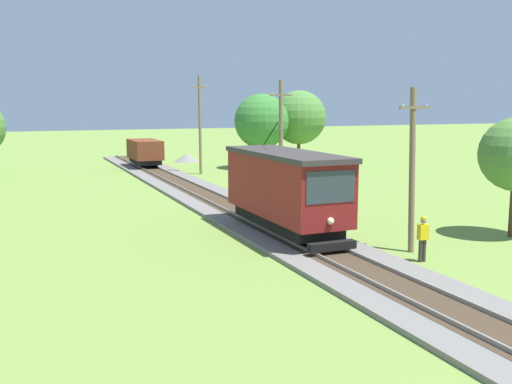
{
  "coord_description": "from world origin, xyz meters",
  "views": [
    {
      "loc": [
        -11.06,
        -4.53,
        5.91
      ],
      "look_at": [
        0.26,
        22.47,
        1.43
      ],
      "focal_mm": 40.57,
      "sensor_mm": 36.0,
      "label": 1
    }
  ],
  "objects_px": {
    "track_worker": "(423,236)",
    "tree_right_near": "(262,121)",
    "freight_car": "(145,152)",
    "utility_pole_near_tram": "(412,168)",
    "tree_left_near": "(299,117)",
    "gravel_pile": "(187,158)",
    "utility_pole_mid": "(281,141)",
    "utility_pole_far": "(200,124)",
    "red_tram": "(285,188)"
  },
  "relations": [
    {
      "from": "track_worker",
      "to": "tree_left_near",
      "type": "height_order",
      "value": "tree_left_near"
    },
    {
      "from": "freight_car",
      "to": "utility_pole_mid",
      "type": "bearing_deg",
      "value": -81.02
    },
    {
      "from": "red_tram",
      "to": "utility_pole_mid",
      "type": "xyz_separation_m",
      "value": [
        3.46,
        7.85,
        1.54
      ]
    },
    {
      "from": "red_tram",
      "to": "tree_left_near",
      "type": "height_order",
      "value": "tree_left_near"
    },
    {
      "from": "red_tram",
      "to": "tree_right_near",
      "type": "bearing_deg",
      "value": 68.94
    },
    {
      "from": "freight_car",
      "to": "track_worker",
      "type": "height_order",
      "value": "freight_car"
    },
    {
      "from": "utility_pole_near_tram",
      "to": "tree_right_near",
      "type": "distance_m",
      "value": 30.66
    },
    {
      "from": "freight_car",
      "to": "utility_pole_far",
      "type": "relative_size",
      "value": 0.63
    },
    {
      "from": "red_tram",
      "to": "tree_right_near",
      "type": "relative_size",
      "value": 1.25
    },
    {
      "from": "utility_pole_near_tram",
      "to": "track_worker",
      "type": "distance_m",
      "value": 2.87
    },
    {
      "from": "freight_car",
      "to": "gravel_pile",
      "type": "distance_m",
      "value": 7.01
    },
    {
      "from": "tree_left_near",
      "to": "utility_pole_near_tram",
      "type": "bearing_deg",
      "value": -109.09
    },
    {
      "from": "gravel_pile",
      "to": "track_worker",
      "type": "relative_size",
      "value": 1.43
    },
    {
      "from": "utility_pole_mid",
      "to": "utility_pole_far",
      "type": "distance_m",
      "value": 15.97
    },
    {
      "from": "utility_pole_mid",
      "to": "tree_right_near",
      "type": "bearing_deg",
      "value": 70.17
    },
    {
      "from": "tree_left_near",
      "to": "tree_right_near",
      "type": "relative_size",
      "value": 1.05
    },
    {
      "from": "utility_pole_far",
      "to": "track_worker",
      "type": "height_order",
      "value": "utility_pole_far"
    },
    {
      "from": "utility_pole_near_tram",
      "to": "utility_pole_mid",
      "type": "height_order",
      "value": "utility_pole_mid"
    },
    {
      "from": "utility_pole_far",
      "to": "track_worker",
      "type": "bearing_deg",
      "value": -91.05
    },
    {
      "from": "utility_pole_mid",
      "to": "freight_car",
      "type": "bearing_deg",
      "value": 98.98
    },
    {
      "from": "freight_car",
      "to": "utility_pole_near_tram",
      "type": "distance_m",
      "value": 34.39
    },
    {
      "from": "freight_car",
      "to": "utility_pole_far",
      "type": "distance_m",
      "value": 7.4
    },
    {
      "from": "track_worker",
      "to": "tree_right_near",
      "type": "relative_size",
      "value": 0.26
    },
    {
      "from": "red_tram",
      "to": "tree_left_near",
      "type": "relative_size",
      "value": 1.19
    },
    {
      "from": "utility_pole_near_tram",
      "to": "tree_right_near",
      "type": "relative_size",
      "value": 0.96
    },
    {
      "from": "gravel_pile",
      "to": "tree_left_near",
      "type": "height_order",
      "value": "tree_left_near"
    },
    {
      "from": "red_tram",
      "to": "tree_left_near",
      "type": "bearing_deg",
      "value": 61.93
    },
    {
      "from": "track_worker",
      "to": "utility_pole_far",
      "type": "bearing_deg",
      "value": -177.74
    },
    {
      "from": "utility_pole_mid",
      "to": "tree_left_near",
      "type": "xyz_separation_m",
      "value": [
        10.73,
        18.75,
        0.87
      ]
    },
    {
      "from": "track_worker",
      "to": "gravel_pile",
      "type": "bearing_deg",
      "value": 179.98
    },
    {
      "from": "freight_car",
      "to": "tree_left_near",
      "type": "height_order",
      "value": "tree_left_near"
    },
    {
      "from": "utility_pole_mid",
      "to": "utility_pole_far",
      "type": "height_order",
      "value": "utility_pole_far"
    },
    {
      "from": "utility_pole_near_tram",
      "to": "utility_pole_far",
      "type": "bearing_deg",
      "value": 90.0
    },
    {
      "from": "utility_pole_near_tram",
      "to": "gravel_pile",
      "type": "bearing_deg",
      "value": 87.35
    },
    {
      "from": "red_tram",
      "to": "freight_car",
      "type": "height_order",
      "value": "red_tram"
    },
    {
      "from": "utility_pole_mid",
      "to": "tree_right_near",
      "type": "xyz_separation_m",
      "value": [
        6.39,
        17.73,
        0.59
      ]
    },
    {
      "from": "tree_right_near",
      "to": "utility_pole_mid",
      "type": "bearing_deg",
      "value": -109.83
    },
    {
      "from": "freight_car",
      "to": "tree_left_near",
      "type": "bearing_deg",
      "value": -12.63
    },
    {
      "from": "freight_car",
      "to": "gravel_pile",
      "type": "relative_size",
      "value": 2.03
    },
    {
      "from": "utility_pole_near_tram",
      "to": "tree_right_near",
      "type": "xyz_separation_m",
      "value": [
        6.39,
        29.97,
        0.96
      ]
    },
    {
      "from": "utility_pole_far",
      "to": "gravel_pile",
      "type": "distance_m",
      "value": 11.28
    },
    {
      "from": "utility_pole_mid",
      "to": "track_worker",
      "type": "distance_m",
      "value": 14.01
    },
    {
      "from": "gravel_pile",
      "to": "tree_left_near",
      "type": "relative_size",
      "value": 0.36
    },
    {
      "from": "red_tram",
      "to": "track_worker",
      "type": "distance_m",
      "value": 6.67
    },
    {
      "from": "freight_car",
      "to": "utility_pole_far",
      "type": "height_order",
      "value": "utility_pole_far"
    },
    {
      "from": "tree_left_near",
      "to": "tree_right_near",
      "type": "bearing_deg",
      "value": -166.69
    },
    {
      "from": "utility_pole_near_tram",
      "to": "utility_pole_mid",
      "type": "bearing_deg",
      "value": 90.0
    },
    {
      "from": "freight_car",
      "to": "tree_right_near",
      "type": "xyz_separation_m",
      "value": [
        9.85,
        -4.2,
        2.77
      ]
    },
    {
      "from": "utility_pole_mid",
      "to": "tree_left_near",
      "type": "relative_size",
      "value": 1.01
    },
    {
      "from": "tree_left_near",
      "to": "tree_right_near",
      "type": "height_order",
      "value": "tree_left_near"
    }
  ]
}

